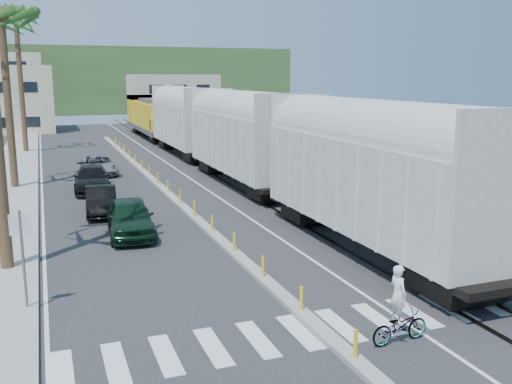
# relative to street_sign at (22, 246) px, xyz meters

# --- Properties ---
(ground) EXTENTS (140.00, 140.00, 0.00)m
(ground) POSITION_rel_street_sign_xyz_m (7.30, -2.00, -1.97)
(ground) COLOR #28282B
(ground) RESTS_ON ground
(sidewalk) EXTENTS (3.00, 90.00, 0.15)m
(sidewalk) POSITION_rel_street_sign_xyz_m (-1.20, 23.00, -1.90)
(sidewalk) COLOR gray
(sidewalk) RESTS_ON ground
(rails) EXTENTS (1.56, 100.00, 0.06)m
(rails) POSITION_rel_street_sign_xyz_m (12.30, 26.00, -1.94)
(rails) COLOR black
(rails) RESTS_ON ground
(median) EXTENTS (0.45, 60.00, 0.85)m
(median) POSITION_rel_street_sign_xyz_m (7.30, 17.96, -1.88)
(median) COLOR gray
(median) RESTS_ON ground
(crosswalk) EXTENTS (14.00, 2.20, 0.01)m
(crosswalk) POSITION_rel_street_sign_xyz_m (7.30, -4.00, -1.97)
(crosswalk) COLOR silver
(crosswalk) RESTS_ON ground
(lane_markings) EXTENTS (9.42, 90.00, 0.01)m
(lane_markings) POSITION_rel_street_sign_xyz_m (5.15, 23.00, -1.97)
(lane_markings) COLOR silver
(lane_markings) RESTS_ON ground
(freight_train) EXTENTS (3.00, 60.94, 5.85)m
(freight_train) POSITION_rel_street_sign_xyz_m (12.30, 22.25, 0.93)
(freight_train) COLOR #B0ADA2
(freight_train) RESTS_ON ground
(palm_trees) EXTENTS (3.50, 37.20, 13.75)m
(palm_trees) POSITION_rel_street_sign_xyz_m (-0.80, 20.70, 8.84)
(palm_trees) COLOR brown
(palm_trees) RESTS_ON ground
(street_sign) EXTENTS (0.60, 0.08, 3.00)m
(street_sign) POSITION_rel_street_sign_xyz_m (0.00, 0.00, 0.00)
(street_sign) COLOR slate
(street_sign) RESTS_ON ground
(buildings) EXTENTS (38.00, 27.00, 10.00)m
(buildings) POSITION_rel_street_sign_xyz_m (0.89, 69.66, 2.39)
(buildings) COLOR #C0B898
(buildings) RESTS_ON ground
(hillside) EXTENTS (80.00, 20.00, 12.00)m
(hillside) POSITION_rel_street_sign_xyz_m (7.30, 98.00, 4.03)
(hillside) COLOR #385628
(hillside) RESTS_ON ground
(car_lead) EXTENTS (2.53, 4.90, 1.58)m
(car_lead) POSITION_rel_street_sign_xyz_m (4.02, 7.14, -1.18)
(car_lead) COLOR black
(car_lead) RESTS_ON ground
(car_second) EXTENTS (2.08, 4.34, 1.36)m
(car_second) POSITION_rel_street_sign_xyz_m (3.24, 11.57, -1.29)
(car_second) COLOR black
(car_second) RESTS_ON ground
(car_third) EXTENTS (2.76, 5.32, 1.46)m
(car_third) POSITION_rel_street_sign_xyz_m (3.33, 17.68, -1.24)
(car_third) COLOR black
(car_third) RESTS_ON ground
(car_rear) EXTENTS (2.47, 4.83, 1.30)m
(car_rear) POSITION_rel_street_sign_xyz_m (4.31, 23.68, -1.32)
(car_rear) COLOR #999B9E
(car_rear) RESTS_ON ground
(cyclist) EXTENTS (0.85, 1.76, 2.08)m
(cyclist) POSITION_rel_street_sign_xyz_m (8.90, -5.42, -1.31)
(cyclist) COLOR #9EA0A5
(cyclist) RESTS_ON ground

